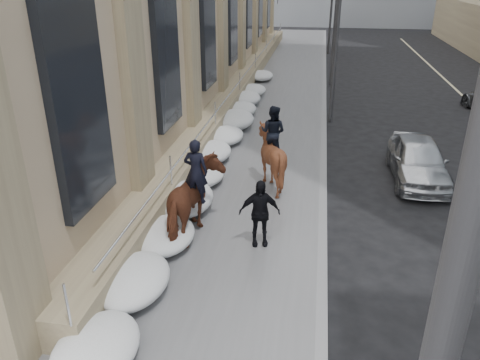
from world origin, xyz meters
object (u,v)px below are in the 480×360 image
at_px(mounted_horse_left, 195,200).
at_px(mounted_horse_right, 271,154).
at_px(car_silver, 418,160).
at_px(pedestrian, 259,213).

relative_size(mounted_horse_left, mounted_horse_right, 1.01).
bearing_deg(car_silver, mounted_horse_right, -162.40).
relative_size(mounted_horse_right, pedestrian, 1.47).
height_order(pedestrian, car_silver, pedestrian).
height_order(mounted_horse_left, pedestrian, mounted_horse_left).
bearing_deg(mounted_horse_left, car_silver, -138.14).
relative_size(pedestrian, car_silver, 0.42).
xyz_separation_m(mounted_horse_left, mounted_horse_right, (1.60, 3.55, 0.02)).
bearing_deg(pedestrian, car_silver, 35.02).
bearing_deg(mounted_horse_left, mounted_horse_right, -110.56).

